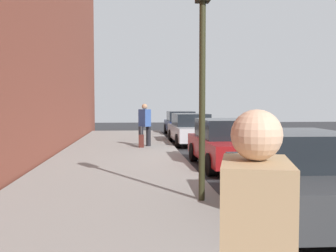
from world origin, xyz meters
name	(u,v)px	position (x,y,z in m)	size (l,w,h in m)	color
ground_plane	(217,164)	(0.00, 0.00, 0.00)	(56.00, 56.00, 0.00)	#28282B
sidewalk	(117,163)	(0.00, -3.30, 0.07)	(28.00, 4.60, 0.15)	gray
lane_stripe_centre	(310,163)	(0.00, 3.20, 0.00)	(28.00, 0.14, 0.01)	gold
parked_car_navy	(181,123)	(-11.85, 0.21, 0.76)	(4.12, 1.93, 1.51)	black
parked_car_silver	(191,129)	(-6.23, 0.04, 0.76)	(4.62, 1.99, 1.51)	black
parked_car_red	(227,143)	(0.56, 0.20, 0.76)	(4.46, 1.98, 1.51)	black
parked_car_charcoal	(299,174)	(5.94, 0.20, 0.76)	(4.24, 1.99, 1.51)	black
pedestrian_blue_coat	(145,124)	(-4.21, -2.29, 1.14)	(0.59, 0.55, 1.85)	black
traffic_light_pole	(203,43)	(5.23, -1.42, 3.17)	(0.35, 0.26, 4.47)	#2D2D19
rolling_suitcase	(141,141)	(-3.84, -2.45, 0.42)	(0.34, 0.22, 0.90)	#471E19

